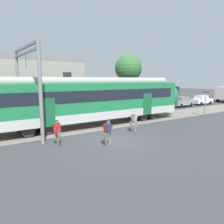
% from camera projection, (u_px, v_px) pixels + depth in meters
% --- Properties ---
extents(ground_plane, '(160.00, 160.00, 0.00)m').
position_uv_depth(ground_plane, '(116.00, 142.00, 14.56)').
color(ground_plane, '#38383D').
extents(pedestrian_red, '(0.52, 0.71, 1.67)m').
position_uv_depth(pedestrian_red, '(57.00, 130.00, 13.60)').
color(pedestrian_red, '#6B6051').
rests_on(pedestrian_red, ground).
extents(pedestrian_navy, '(0.71, 0.53, 1.67)m').
position_uv_depth(pedestrian_navy, '(108.00, 130.00, 13.61)').
color(pedestrian_navy, '#6B6051').
rests_on(pedestrian_navy, ground).
extents(pedestrian_grey, '(0.63, 0.53, 1.67)m').
position_uv_depth(pedestrian_grey, '(134.00, 120.00, 17.24)').
color(pedestrian_grey, '#6B6051').
rests_on(pedestrian_grey, ground).
extents(parked_car_silver, '(4.08, 1.91, 1.54)m').
position_uv_depth(parked_car_silver, '(159.00, 104.00, 30.33)').
color(parked_car_silver, '#B7BABF').
rests_on(parked_car_silver, ground).
extents(parked_car_grey, '(4.05, 1.85, 1.54)m').
position_uv_depth(parked_car_grey, '(182.00, 102.00, 33.20)').
color(parked_car_grey, gray).
rests_on(parked_car_grey, ground).
extents(parked_car_white, '(4.04, 1.84, 1.54)m').
position_uv_depth(parked_car_white, '(202.00, 100.00, 36.02)').
color(parked_car_white, silver).
rests_on(parked_car_white, ground).
extents(catenary_gantry, '(0.24, 6.64, 6.53)m').
position_uv_depth(catenary_gantry, '(27.00, 77.00, 16.12)').
color(catenary_gantry, gray).
rests_on(catenary_gantry, ground).
extents(crossing_signal, '(0.96, 0.22, 3.00)m').
position_uv_depth(crossing_signal, '(206.00, 99.00, 24.51)').
color(crossing_signal, gray).
rests_on(crossing_signal, ground).
extents(background_building, '(16.76, 5.00, 9.20)m').
position_uv_depth(background_building, '(0.00, 89.00, 22.26)').
color(background_building, gray).
rests_on(background_building, ground).
extents(street_tree_right, '(4.30, 4.30, 8.05)m').
position_uv_depth(street_tree_right, '(128.00, 68.00, 34.87)').
color(street_tree_right, brown).
rests_on(street_tree_right, ground).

